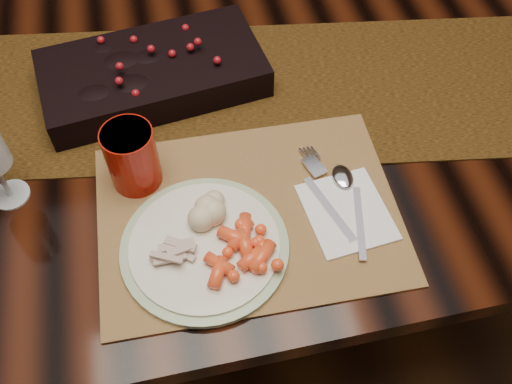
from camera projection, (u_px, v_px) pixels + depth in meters
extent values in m
plane|color=black|center=(223.00, 279.00, 1.65)|extent=(5.00, 5.00, 0.00)
cube|color=black|center=(216.00, 207.00, 1.34)|extent=(1.80, 1.00, 0.75)
cube|color=black|center=(176.00, 94.00, 1.03)|extent=(1.79, 0.63, 0.00)
cube|color=#997451|center=(249.00, 214.00, 0.88)|extent=(0.47, 0.35, 0.00)
cylinder|color=silver|center=(205.00, 247.00, 0.84)|extent=(0.26, 0.26, 0.01)
cube|color=white|center=(347.00, 212.00, 0.88)|extent=(0.13, 0.15, 0.00)
cylinder|color=#9B1309|center=(132.00, 157.00, 0.88)|extent=(0.10, 0.10, 0.11)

